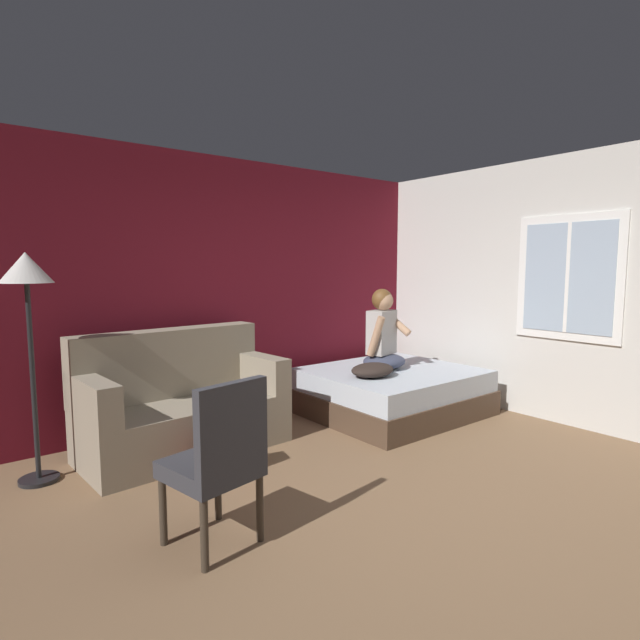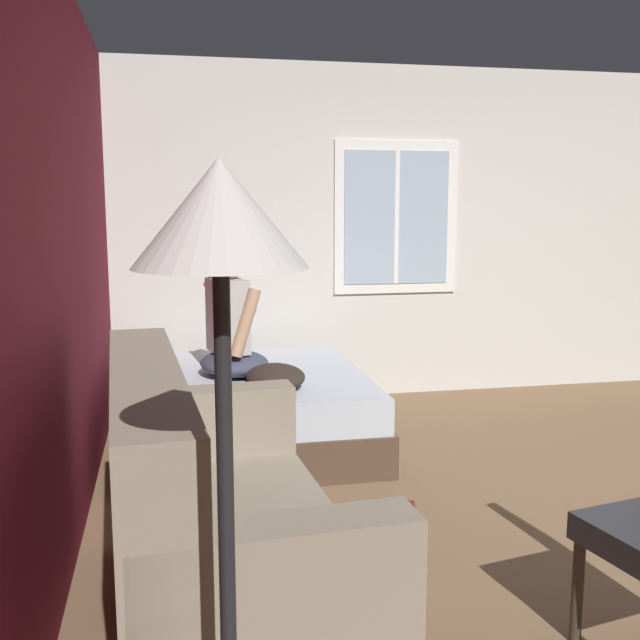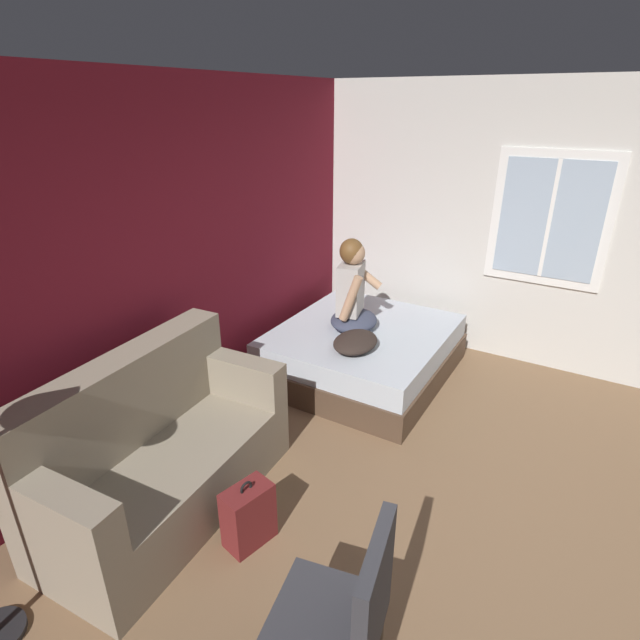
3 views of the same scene
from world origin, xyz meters
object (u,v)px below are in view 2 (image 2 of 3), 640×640
at_px(person_seated, 231,322).
at_px(couch, 213,536).
at_px(throw_pillow, 276,377).
at_px(bed, 249,409).
at_px(cell_phone, 272,383).
at_px(floor_lamp, 221,293).
at_px(backpack, 391,565).

bearing_deg(person_seated, couch, 173.21).
relative_size(person_seated, throw_pillow, 1.82).
height_order(bed, cell_phone, cell_phone).
xyz_separation_m(throw_pillow, cell_phone, (0.10, 0.01, -0.07)).
bearing_deg(bed, person_seated, 105.20).
xyz_separation_m(person_seated, floor_lamp, (-3.32, 0.29, 0.59)).
bearing_deg(throw_pillow, backpack, -173.73).
bearing_deg(couch, floor_lamp, 178.49).
xyz_separation_m(throw_pillow, floor_lamp, (-2.94, 0.53, 0.88)).
bearing_deg(floor_lamp, backpack, -32.44).
distance_m(couch, floor_lamp, 1.52).
distance_m(bed, floor_lamp, 3.58).
relative_size(backpack, throw_pillow, 0.95).
distance_m(backpack, throw_pillow, 1.84).
bearing_deg(person_seated, bed, -74.80).
distance_m(couch, person_seated, 2.27).
distance_m(bed, cell_phone, 0.41).
relative_size(person_seated, floor_lamp, 0.51).
bearing_deg(throw_pillow, cell_phone, 5.75).
height_order(throw_pillow, cell_phone, throw_pillow).
bearing_deg(cell_phone, couch, -79.23).
relative_size(couch, throw_pillow, 3.65).
relative_size(bed, throw_pillow, 3.63).
distance_m(throw_pillow, cell_phone, 0.12).
bearing_deg(floor_lamp, cell_phone, -9.65).
distance_m(bed, couch, 2.28).
distance_m(bed, backpack, 2.24).
relative_size(throw_pillow, floor_lamp, 0.28).
bearing_deg(person_seated, backpack, -168.77).
xyz_separation_m(couch, throw_pillow, (1.83, -0.50, 0.16)).
xyz_separation_m(bed, backpack, (-2.21, -0.32, -0.04)).
bearing_deg(bed, backpack, -171.80).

